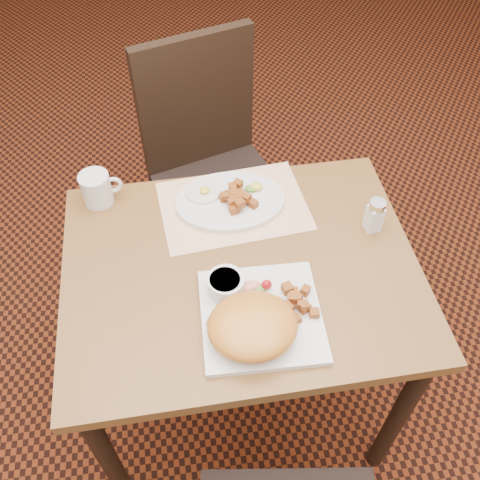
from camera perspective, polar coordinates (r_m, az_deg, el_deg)
name	(u,v)px	position (r m, az deg, el deg)	size (l,w,h in m)	color
ground	(241,393)	(2.00, 0.09, -15.96)	(8.00, 8.00, 0.00)	black
table	(241,291)	(1.44, 0.12, -5.47)	(0.90, 0.70, 0.75)	brown
chair_far	(212,162)	(1.95, -3.06, 8.36)	(0.52, 0.53, 0.97)	black
placemat	(233,206)	(1.49, -0.71, 3.66)	(0.40, 0.28, 0.00)	white
plate_square	(261,316)	(1.26, 2.28, -8.09)	(0.28, 0.28, 0.02)	silver
plate_oval	(230,201)	(1.49, -1.07, 4.16)	(0.30, 0.23, 0.02)	silver
hollandaise_mound	(252,326)	(1.20, 1.26, -9.18)	(0.20, 0.18, 0.07)	orange
ramekin	(226,284)	(1.27, -1.52, -4.75)	(0.09, 0.09, 0.05)	silver
garnish_sq	(255,287)	(1.29, 1.60, -5.00)	(0.09, 0.05, 0.03)	#387223
fried_egg	(203,191)	(1.51, -3.93, 5.22)	(0.10, 0.10, 0.02)	white
garnish_ov	(254,187)	(1.51, 1.54, 5.66)	(0.05, 0.04, 0.02)	#387223
salt_shaker	(375,215)	(1.44, 14.17, 2.59)	(0.05, 0.05, 0.10)	white
coffee_mug	(97,189)	(1.53, -14.99, 5.33)	(0.11, 0.08, 0.09)	silver
home_fries_sq	(294,302)	(1.26, 5.76, -6.61)	(0.11, 0.11, 0.04)	#A05119
home_fries_ov	(237,198)	(1.46, -0.36, 4.54)	(0.10, 0.11, 0.04)	#A05119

